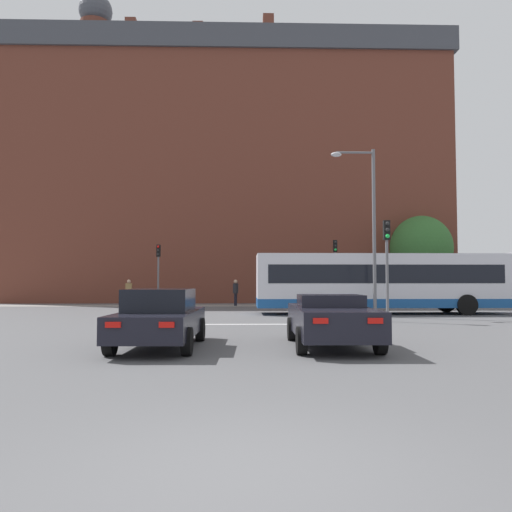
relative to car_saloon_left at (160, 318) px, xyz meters
name	(u,v)px	position (x,y,z in m)	size (l,w,h in m)	color
ground_plane	(247,475)	(2.10, -8.18, -0.74)	(400.00, 400.00, 0.00)	#545456
stop_line_strip	(244,324)	(2.10, 6.59, -0.74)	(8.89, 0.30, 0.01)	silver
far_pavement	(243,305)	(2.10, 20.94, -0.74)	(69.88, 2.50, 0.01)	gray
brick_civic_building	(229,175)	(0.87, 29.83, 9.94)	(35.14, 11.65, 26.42)	brown
car_saloon_left	(160,318)	(0.00, 0.00, 0.00)	(2.01, 4.46, 1.46)	black
car_roadster_right	(331,319)	(4.30, 0.07, -0.05)	(2.05, 4.47, 1.31)	black
bus_crossing_lead	(380,282)	(9.01, 12.50, 0.86)	(12.48, 2.76, 2.99)	silver
traffic_light_far_right	(335,262)	(8.24, 20.51, 2.19)	(0.26, 0.31, 4.38)	slate
traffic_light_near_right	(387,253)	(7.95, 7.61, 2.04)	(0.26, 0.31, 4.14)	slate
traffic_light_far_left	(158,265)	(-3.52, 20.48, 1.99)	(0.26, 0.31, 4.05)	slate
street_lamp_junction	(367,215)	(7.85, 10.40, 3.98)	(2.08, 0.36, 7.82)	slate
pedestrian_waiting	(129,290)	(-5.57, 21.07, 0.28)	(0.40, 0.25, 1.74)	brown
pedestrian_walking_east	(236,290)	(1.59, 20.44, 0.28)	(0.36, 0.45, 1.73)	black
tree_by_building	(421,248)	(14.86, 22.77, 3.27)	(4.39, 4.39, 6.33)	#4C3823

